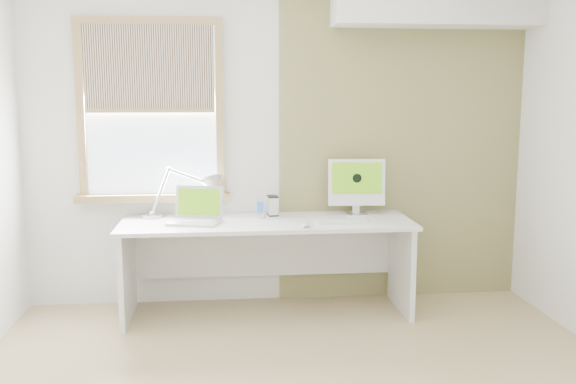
{
  "coord_description": "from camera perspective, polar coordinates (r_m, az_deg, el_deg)",
  "views": [
    {
      "loc": [
        -0.44,
        -3.27,
        1.68
      ],
      "look_at": [
        0.0,
        1.05,
        1.0
      ],
      "focal_mm": 39.26,
      "sensor_mm": 36.0,
      "label": 1
    }
  ],
  "objects": [
    {
      "name": "imac",
      "position": [
        5.01,
        6.22,
        0.77
      ],
      "size": [
        0.45,
        0.16,
        0.44
      ],
      "color": "silver",
      "rests_on": "desk"
    },
    {
      "name": "room",
      "position": [
        3.32,
        1.83,
        2.34
      ],
      "size": [
        4.04,
        3.54,
        2.64
      ],
      "color": "tan",
      "rests_on": "ground"
    },
    {
      "name": "window",
      "position": [
        5.02,
        -12.31,
        7.15
      ],
      "size": [
        1.2,
        0.14,
        1.42
      ],
      "color": "olive",
      "rests_on": "room"
    },
    {
      "name": "desk",
      "position": [
        4.86,
        -1.95,
        -4.74
      ],
      "size": [
        2.2,
        0.7,
        0.73
      ],
      "color": "white",
      "rests_on": "room"
    },
    {
      "name": "phone_dock",
      "position": [
        4.88,
        -2.52,
        -1.87
      ],
      "size": [
        0.08,
        0.08,
        0.14
      ],
      "color": "silver",
      "rests_on": "desk"
    },
    {
      "name": "accent_wall",
      "position": [
        5.23,
        10.23,
        4.58
      ],
      "size": [
        2.0,
        0.02,
        2.6
      ],
      "primitive_type": "cube",
      "color": "olive",
      "rests_on": "room"
    },
    {
      "name": "desk_lamp",
      "position": [
        4.93,
        -7.76,
        0.14
      ],
      "size": [
        0.7,
        0.28,
        0.39
      ],
      "color": "silver",
      "rests_on": "desk"
    },
    {
      "name": "external_drive",
      "position": [
        4.96,
        -1.4,
        -1.23
      ],
      "size": [
        0.09,
        0.13,
        0.16
      ],
      "color": "silver",
      "rests_on": "desk"
    },
    {
      "name": "mouse",
      "position": [
        4.53,
        1.57,
        -3.01
      ],
      "size": [
        0.09,
        0.11,
        0.03
      ],
      "primitive_type": "ellipsoid",
      "rotation": [
        0.0,
        0.0,
        -0.32
      ],
      "color": "white",
      "rests_on": "desk"
    },
    {
      "name": "laptop",
      "position": [
        4.75,
        -8.3,
        -1.94
      ],
      "size": [
        0.43,
        0.38,
        0.26
      ],
      "color": "silver",
      "rests_on": "desk"
    },
    {
      "name": "keyboard",
      "position": [
        4.69,
        4.99,
        -2.71
      ],
      "size": [
        0.4,
        0.11,
        0.02
      ],
      "color": "white",
      "rests_on": "desk"
    }
  ]
}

